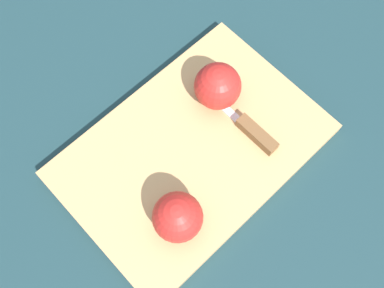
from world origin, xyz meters
TOP-DOWN VIEW (x-y plane):
  - ground_plane at (0.00, 0.00)m, footprint 4.00×4.00m
  - cutting_board at (0.00, 0.00)m, footprint 0.42×0.31m
  - apple_half_left at (-0.10, -0.06)m, footprint 0.07×0.07m
  - apple_half_right at (0.09, 0.03)m, footprint 0.07×0.07m
  - knife at (0.08, -0.05)m, footprint 0.03×0.16m

SIDE VIEW (x-z plane):
  - ground_plane at x=0.00m, z-range 0.00..0.00m
  - cutting_board at x=0.00m, z-range 0.00..0.02m
  - knife at x=0.08m, z-range 0.02..0.04m
  - apple_half_left at x=-0.10m, z-range 0.02..0.09m
  - apple_half_right at x=0.09m, z-range 0.02..0.10m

